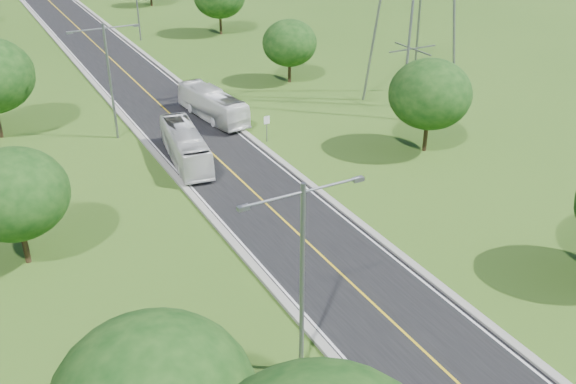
% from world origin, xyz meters
% --- Properties ---
extents(ground, '(260.00, 260.00, 0.00)m').
position_xyz_m(ground, '(0.00, 60.00, 0.00)').
color(ground, '#315518').
rests_on(ground, ground).
extents(road, '(8.00, 150.00, 0.06)m').
position_xyz_m(road, '(0.00, 66.00, 0.03)').
color(road, black).
rests_on(road, ground).
extents(curb_left, '(0.50, 150.00, 0.22)m').
position_xyz_m(curb_left, '(-4.25, 66.00, 0.11)').
color(curb_left, gray).
rests_on(curb_left, ground).
extents(curb_right, '(0.50, 150.00, 0.22)m').
position_xyz_m(curb_right, '(4.25, 66.00, 0.11)').
color(curb_right, gray).
rests_on(curb_right, ground).
extents(speed_limit_sign, '(0.55, 0.09, 2.40)m').
position_xyz_m(speed_limit_sign, '(5.20, 37.98, 1.60)').
color(speed_limit_sign, slate).
rests_on(speed_limit_sign, ground).
extents(streetlight_near_left, '(5.90, 0.25, 10.00)m').
position_xyz_m(streetlight_near_left, '(-6.00, 12.00, 5.94)').
color(streetlight_near_left, slate).
rests_on(streetlight_near_left, ground).
extents(streetlight_mid_left, '(5.90, 0.25, 10.00)m').
position_xyz_m(streetlight_mid_left, '(-6.00, 45.00, 5.94)').
color(streetlight_mid_left, slate).
rests_on(streetlight_mid_left, ground).
extents(tree_lb, '(6.30, 6.30, 7.33)m').
position_xyz_m(tree_lb, '(-16.00, 28.00, 4.64)').
color(tree_lb, black).
rests_on(tree_lb, ground).
extents(tree_rb, '(6.72, 6.72, 7.82)m').
position_xyz_m(tree_rb, '(16.00, 30.00, 4.95)').
color(tree_rb, black).
rests_on(tree_rb, ground).
extents(tree_rc, '(5.88, 5.88, 6.84)m').
position_xyz_m(tree_rc, '(15.00, 52.00, 4.33)').
color(tree_rc, black).
rests_on(tree_rc, ground).
extents(bus_outbound, '(3.48, 10.10, 2.76)m').
position_xyz_m(bus_outbound, '(3.20, 45.33, 1.44)').
color(bus_outbound, white).
rests_on(bus_outbound, road).
extents(bus_inbound, '(3.63, 10.03, 2.73)m').
position_xyz_m(bus_inbound, '(-2.43, 37.29, 1.43)').
color(bus_inbound, white).
rests_on(bus_inbound, road).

